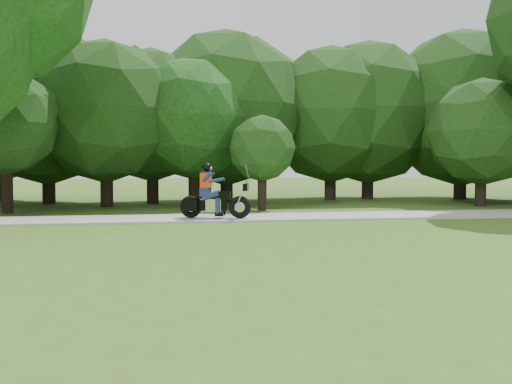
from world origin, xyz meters
name	(u,v)px	position (x,y,z in m)	size (l,w,h in m)	color
ground	(442,265)	(0.00, 0.00, 0.00)	(100.00, 100.00, 0.00)	#3C601B
walkway	(313,216)	(0.00, 8.00, 0.03)	(60.00, 2.20, 0.06)	#969691
tree_line	(257,113)	(-0.60, 14.82, 3.67)	(39.42, 11.49, 7.55)	black
touring_motorcycle	(211,198)	(-3.11, 7.68, 0.63)	(2.04, 1.02, 1.58)	black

